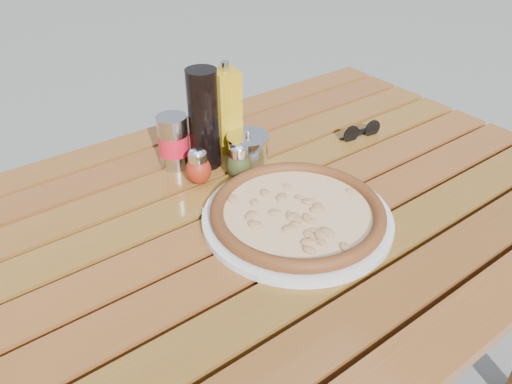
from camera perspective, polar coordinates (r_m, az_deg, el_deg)
table at (r=1.03m, az=0.67°, el=-5.38°), size 1.40×0.90×0.75m
plate at (r=0.95m, az=4.72°, el=-2.97°), size 0.40×0.40×0.01m
pizza at (r=0.94m, az=4.76°, el=-2.21°), size 0.40×0.40×0.03m
pepper_shaker at (r=1.05m, az=-6.62°, el=2.89°), size 0.07×0.07×0.08m
oregano_shaker at (r=1.06m, az=-1.98°, el=3.50°), size 0.06×0.06×0.08m
dark_bottle at (r=1.08m, az=-5.98°, el=8.26°), size 0.09×0.09×0.22m
soda_can at (r=1.10m, az=-9.40°, el=5.64°), size 0.07×0.07×0.12m
olive_oil_cruet at (r=1.14m, az=-3.43°, el=9.32°), size 0.06×0.06×0.21m
parmesan_tin at (r=1.13m, az=-0.92°, el=5.17°), size 0.12×0.12×0.07m
sunglasses at (r=1.25m, az=11.93°, el=6.76°), size 0.11×0.04×0.04m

